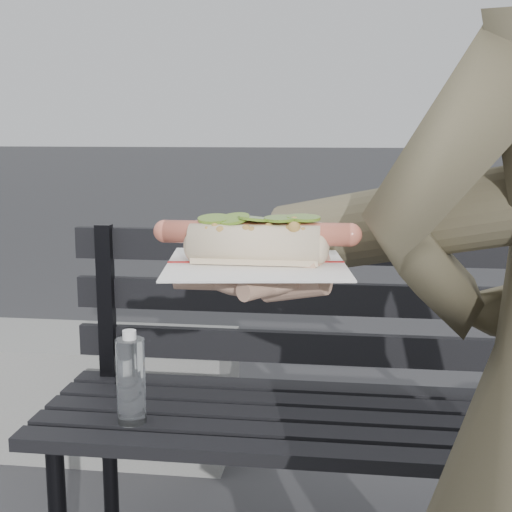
{
  "coord_description": "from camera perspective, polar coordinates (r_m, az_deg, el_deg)",
  "views": [
    {
      "loc": [
        0.02,
        -0.76,
        1.12
      ],
      "look_at": [
        -0.08,
        -0.02,
        0.99
      ],
      "focal_mm": 50.0,
      "sensor_mm": 36.0,
      "label": 1
    }
  ],
  "objects": [
    {
      "name": "held_hotdog",
      "position": [
        0.82,
        13.72,
        2.69
      ],
      "size": [
        0.62,
        0.3,
        0.2
      ],
      "color": "brown"
    },
    {
      "name": "park_bench",
      "position": [
        1.71,
        8.42,
        -10.37
      ],
      "size": [
        1.5,
        0.44,
        0.88
      ],
      "color": "black",
      "rests_on": "ground"
    },
    {
      "name": "concrete_block",
      "position": [
        2.68,
        -15.03,
        -10.26
      ],
      "size": [
        1.2,
        0.4,
        0.4
      ],
      "primitive_type": "cube",
      "color": "slate",
      "rests_on": "ground"
    }
  ]
}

